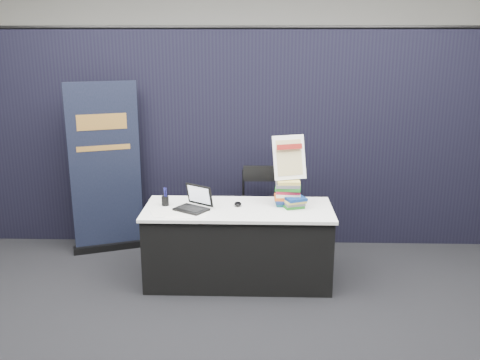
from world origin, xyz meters
The scene contains 15 objects.
floor centered at (0.00, 0.00, 0.00)m, with size 8.00×8.00×0.00m, color black.
wall_back centered at (0.00, 4.00, 1.75)m, with size 8.00×0.02×3.50m, color beige.
drape_partition centered at (0.00, 1.60, 1.20)m, with size 6.00×0.08×2.40m, color black.
display_table centered at (0.00, 0.55, 0.38)m, with size 1.80×0.75×0.75m.
laptop centered at (-0.44, 0.49, 0.80)m, with size 0.36×0.37×0.23m.
mouse centered at (-0.01, 0.61, 0.77)m, with size 0.07×0.11×0.04m, color black.
brochure_left centered at (-0.64, 0.39, 0.75)m, with size 0.33×0.23×0.00m, color silver.
brochure_mid centered at (-0.50, 0.33, 0.75)m, with size 0.32×0.23×0.00m, color white.
brochure_right centered at (-0.42, 0.35, 0.75)m, with size 0.29×0.20×0.00m, color white.
pen_cup centered at (-0.71, 0.60, 0.80)m, with size 0.07×0.07×0.09m, color black.
book_stack_tall centered at (0.48, 0.66, 0.88)m, with size 0.23×0.18×0.25m.
book_stack_short centered at (0.54, 0.56, 0.80)m, with size 0.23×0.21×0.11m.
info_sign centered at (0.48, 0.69, 1.21)m, with size 0.34×0.21×0.43m.
pullup_banner centered at (-1.47, 1.28, 0.83)m, with size 0.78×0.37×1.88m.
stacking_chair centered at (0.24, 1.10, 0.55)m, with size 0.45×0.46×0.99m.
Camera 1 is at (0.17, -4.29, 2.36)m, focal length 40.00 mm.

